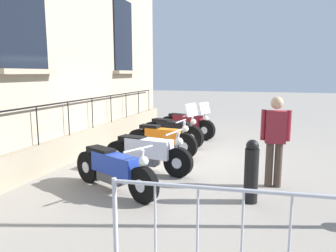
{
  "coord_description": "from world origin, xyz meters",
  "views": [
    {
      "loc": [
        2.24,
        -7.56,
        2.11
      ],
      "look_at": [
        -0.05,
        0.0,
        0.8
      ],
      "focal_mm": 34.33,
      "sensor_mm": 36.0,
      "label": 1
    }
  ],
  "objects_px": {
    "motorcycle_white": "(147,153)",
    "bollard": "(251,171)",
    "motorcycle_blue": "(114,169)",
    "motorcycle_orange": "(161,140)",
    "motorcycle_maroon": "(187,124)",
    "crowd_barrier": "(219,233)",
    "pedestrian_standing": "(275,137)",
    "motorcycle_black": "(172,131)"
  },
  "relations": [
    {
      "from": "motorcycle_white",
      "to": "bollard",
      "type": "distance_m",
      "value": 2.43
    },
    {
      "from": "crowd_barrier",
      "to": "motorcycle_maroon",
      "type": "bearing_deg",
      "value": 105.98
    },
    {
      "from": "crowd_barrier",
      "to": "pedestrian_standing",
      "type": "distance_m",
      "value": 3.25
    },
    {
      "from": "motorcycle_orange",
      "to": "motorcycle_maroon",
      "type": "xyz_separation_m",
      "value": [
        0.06,
        2.53,
        0.02
      ]
    },
    {
      "from": "motorcycle_maroon",
      "to": "crowd_barrier",
      "type": "bearing_deg",
      "value": -74.02
    },
    {
      "from": "motorcycle_maroon",
      "to": "bollard",
      "type": "height_order",
      "value": "motorcycle_maroon"
    },
    {
      "from": "motorcycle_blue",
      "to": "motorcycle_orange",
      "type": "distance_m",
      "value": 2.6
    },
    {
      "from": "crowd_barrier",
      "to": "motorcycle_white",
      "type": "bearing_deg",
      "value": 121.0
    },
    {
      "from": "motorcycle_blue",
      "to": "motorcycle_white",
      "type": "height_order",
      "value": "motorcycle_white"
    },
    {
      "from": "bollard",
      "to": "pedestrian_standing",
      "type": "xyz_separation_m",
      "value": [
        0.37,
        0.9,
        0.42
      ]
    },
    {
      "from": "motorcycle_white",
      "to": "bollard",
      "type": "relative_size",
      "value": 1.98
    },
    {
      "from": "motorcycle_white",
      "to": "motorcycle_black",
      "type": "distance_m",
      "value": 2.58
    },
    {
      "from": "motorcycle_black",
      "to": "pedestrian_standing",
      "type": "relative_size",
      "value": 1.19
    },
    {
      "from": "motorcycle_blue",
      "to": "crowd_barrier",
      "type": "xyz_separation_m",
      "value": [
        2.16,
        -2.07,
        0.16
      ]
    },
    {
      "from": "motorcycle_white",
      "to": "crowd_barrier",
      "type": "distance_m",
      "value": 3.87
    },
    {
      "from": "motorcycle_white",
      "to": "bollard",
      "type": "bearing_deg",
      "value": -25.36
    },
    {
      "from": "motorcycle_maroon",
      "to": "bollard",
      "type": "distance_m",
      "value": 5.42
    },
    {
      "from": "motorcycle_orange",
      "to": "pedestrian_standing",
      "type": "relative_size",
      "value": 1.16
    },
    {
      "from": "motorcycle_maroon",
      "to": "motorcycle_orange",
      "type": "bearing_deg",
      "value": -91.31
    },
    {
      "from": "bollard",
      "to": "pedestrian_standing",
      "type": "distance_m",
      "value": 1.06
    },
    {
      "from": "motorcycle_white",
      "to": "motorcycle_maroon",
      "type": "bearing_deg",
      "value": 91.03
    },
    {
      "from": "motorcycle_black",
      "to": "pedestrian_standing",
      "type": "height_order",
      "value": "pedestrian_standing"
    },
    {
      "from": "motorcycle_blue",
      "to": "motorcycle_white",
      "type": "bearing_deg",
      "value": 82.36
    },
    {
      "from": "motorcycle_blue",
      "to": "pedestrian_standing",
      "type": "xyz_separation_m",
      "value": [
        2.73,
        1.11,
        0.54
      ]
    },
    {
      "from": "motorcycle_white",
      "to": "pedestrian_standing",
      "type": "relative_size",
      "value": 1.24
    },
    {
      "from": "motorcycle_orange",
      "to": "bollard",
      "type": "distance_m",
      "value": 3.34
    },
    {
      "from": "motorcycle_white",
      "to": "motorcycle_maroon",
      "type": "distance_m",
      "value": 3.89
    },
    {
      "from": "motorcycle_orange",
      "to": "motorcycle_maroon",
      "type": "distance_m",
      "value": 2.53
    },
    {
      "from": "motorcycle_white",
      "to": "pedestrian_standing",
      "type": "bearing_deg",
      "value": -3.22
    },
    {
      "from": "bollard",
      "to": "motorcycle_orange",
      "type": "bearing_deg",
      "value": 134.16
    },
    {
      "from": "motorcycle_blue",
      "to": "pedestrian_standing",
      "type": "bearing_deg",
      "value": 22.05
    },
    {
      "from": "motorcycle_white",
      "to": "crowd_barrier",
      "type": "xyz_separation_m",
      "value": [
        1.99,
        -3.32,
        0.14
      ]
    },
    {
      "from": "motorcycle_blue",
      "to": "motorcycle_orange",
      "type": "xyz_separation_m",
      "value": [
        0.04,
        2.6,
        0.01
      ]
    },
    {
      "from": "motorcycle_maroon",
      "to": "pedestrian_standing",
      "type": "distance_m",
      "value": 4.84
    },
    {
      "from": "motorcycle_white",
      "to": "motorcycle_orange",
      "type": "height_order",
      "value": "motorcycle_orange"
    },
    {
      "from": "motorcycle_black",
      "to": "motorcycle_maroon",
      "type": "xyz_separation_m",
      "value": [
        0.12,
        1.31,
        0.01
      ]
    },
    {
      "from": "bollard",
      "to": "pedestrian_standing",
      "type": "relative_size",
      "value": 0.62
    },
    {
      "from": "motorcycle_white",
      "to": "bollard",
      "type": "height_order",
      "value": "bollard"
    },
    {
      "from": "motorcycle_white",
      "to": "motorcycle_orange",
      "type": "relative_size",
      "value": 1.07
    },
    {
      "from": "motorcycle_blue",
      "to": "crowd_barrier",
      "type": "bearing_deg",
      "value": -43.71
    },
    {
      "from": "motorcycle_blue",
      "to": "motorcycle_orange",
      "type": "relative_size",
      "value": 1.02
    },
    {
      "from": "crowd_barrier",
      "to": "bollard",
      "type": "xyz_separation_m",
      "value": [
        0.2,
        2.28,
        -0.03
      ]
    }
  ]
}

